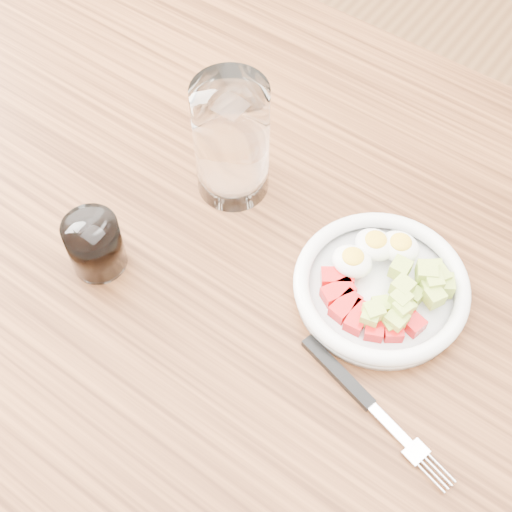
# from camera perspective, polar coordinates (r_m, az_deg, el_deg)

# --- Properties ---
(ground) EXTENTS (4.00, 4.00, 0.00)m
(ground) POSITION_cam_1_polar(r_m,az_deg,el_deg) (1.51, 0.09, -17.42)
(ground) COLOR brown
(ground) RESTS_ON ground
(dining_table) EXTENTS (1.50, 0.90, 0.77)m
(dining_table) POSITION_cam_1_polar(r_m,az_deg,el_deg) (0.88, 0.15, -5.43)
(dining_table) COLOR brown
(dining_table) RESTS_ON ground
(bowl) EXTENTS (0.19, 0.19, 0.05)m
(bowl) POSITION_cam_1_polar(r_m,az_deg,el_deg) (0.78, 10.09, -2.30)
(bowl) COLOR white
(bowl) RESTS_ON dining_table
(fork) EXTENTS (0.20, 0.06, 0.01)m
(fork) POSITION_cam_1_polar(r_m,az_deg,el_deg) (0.74, 8.04, -10.66)
(fork) COLOR black
(fork) RESTS_ON dining_table
(water_glass) EXTENTS (0.09, 0.09, 0.15)m
(water_glass) POSITION_cam_1_polar(r_m,az_deg,el_deg) (0.82, -1.97, 9.18)
(water_glass) COLOR white
(water_glass) RESTS_ON dining_table
(coffee_glass) EXTENTS (0.06, 0.06, 0.07)m
(coffee_glass) POSITION_cam_1_polar(r_m,az_deg,el_deg) (0.80, -12.76, 0.85)
(coffee_glass) COLOR white
(coffee_glass) RESTS_ON dining_table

